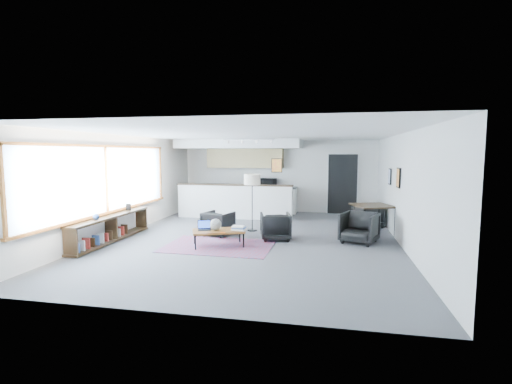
% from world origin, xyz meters
% --- Properties ---
extents(room, '(7.02, 9.02, 2.62)m').
position_xyz_m(room, '(0.00, 0.00, 1.30)').
color(room, '#4B4B4E').
rests_on(room, ground).
extents(window, '(0.10, 5.95, 1.66)m').
position_xyz_m(window, '(-3.46, -0.90, 1.46)').
color(window, '#8CBFFF').
rests_on(window, room).
extents(console, '(0.35, 3.00, 0.80)m').
position_xyz_m(console, '(-3.30, -1.05, 0.33)').
color(console, black).
rests_on(console, floor).
extents(kitchenette, '(4.20, 1.96, 2.60)m').
position_xyz_m(kitchenette, '(-1.20, 3.71, 1.38)').
color(kitchenette, white).
rests_on(kitchenette, floor).
extents(doorway, '(1.10, 0.12, 2.15)m').
position_xyz_m(doorway, '(2.30, 4.42, 1.07)').
color(doorway, black).
rests_on(doorway, room).
extents(track_light, '(1.60, 0.07, 0.15)m').
position_xyz_m(track_light, '(-0.59, 2.20, 2.53)').
color(track_light, silver).
rests_on(track_light, room).
extents(wall_art_lower, '(0.03, 0.38, 0.48)m').
position_xyz_m(wall_art_lower, '(3.47, 0.40, 1.55)').
color(wall_art_lower, black).
rests_on(wall_art_lower, room).
extents(wall_art_upper, '(0.03, 0.34, 0.44)m').
position_xyz_m(wall_art_upper, '(3.47, 1.70, 1.50)').
color(wall_art_upper, black).
rests_on(wall_art_upper, room).
extents(kilim_rug, '(2.48, 1.72, 0.01)m').
position_xyz_m(kilim_rug, '(-0.63, -0.92, 0.01)').
color(kilim_rug, '#5E334E').
rests_on(kilim_rug, floor).
extents(coffee_table, '(1.31, 1.03, 0.38)m').
position_xyz_m(coffee_table, '(-0.63, -0.92, 0.35)').
color(coffee_table, brown).
rests_on(coffee_table, floor).
extents(laptop, '(0.36, 0.33, 0.21)m').
position_xyz_m(laptop, '(-0.97, -0.92, 0.44)').
color(laptop, black).
rests_on(laptop, coffee_table).
extents(ceramic_pot, '(0.27, 0.27, 0.27)m').
position_xyz_m(ceramic_pot, '(-0.68, -0.96, 0.51)').
color(ceramic_pot, gray).
rests_on(ceramic_pot, coffee_table).
extents(book_stack, '(0.33, 0.27, 0.10)m').
position_xyz_m(book_stack, '(-0.17, -0.83, 0.43)').
color(book_stack, silver).
rests_on(book_stack, coffee_table).
extents(coaster, '(0.13, 0.13, 0.01)m').
position_xyz_m(coaster, '(-0.45, -1.18, 0.38)').
color(coaster, '#E5590C').
rests_on(coaster, coffee_table).
extents(armchair_left, '(0.82, 0.79, 0.70)m').
position_xyz_m(armchair_left, '(-0.96, 0.15, 0.35)').
color(armchair_left, black).
rests_on(armchair_left, floor).
extents(armchair_right, '(0.86, 0.82, 0.74)m').
position_xyz_m(armchair_right, '(0.56, 0.01, 0.37)').
color(armchair_right, black).
rests_on(armchair_right, floor).
extents(floor_lamp, '(0.48, 0.48, 1.57)m').
position_xyz_m(floor_lamp, '(-0.22, 0.93, 1.36)').
color(floor_lamp, black).
rests_on(floor_lamp, floor).
extents(dining_table, '(1.21, 1.21, 0.79)m').
position_xyz_m(dining_table, '(2.97, 1.07, 0.72)').
color(dining_table, black).
rests_on(dining_table, floor).
extents(dining_chair_near, '(0.85, 0.83, 0.69)m').
position_xyz_m(dining_chair_near, '(2.57, 0.06, 0.34)').
color(dining_chair_near, black).
rests_on(dining_chair_near, floor).
extents(dining_chair_far, '(0.75, 0.73, 0.62)m').
position_xyz_m(dining_chair_far, '(3.00, 2.16, 0.31)').
color(dining_chair_far, black).
rests_on(dining_chair_far, floor).
extents(microwave, '(0.58, 0.38, 0.37)m').
position_xyz_m(microwave, '(-0.32, 4.15, 1.11)').
color(microwave, black).
rests_on(microwave, kitchenette).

